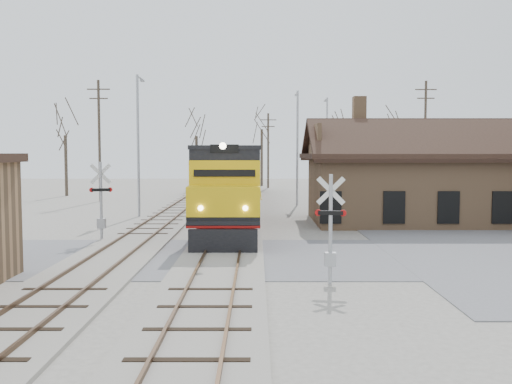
# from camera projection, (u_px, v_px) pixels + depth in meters

# --- Properties ---
(ground) EXTENTS (140.00, 140.00, 0.00)m
(ground) POSITION_uv_depth(u_px,v_px,m) (222.00, 257.00, 23.55)
(ground) COLOR #A49F94
(ground) RESTS_ON ground
(road) EXTENTS (60.00, 9.00, 0.03)m
(road) POSITION_uv_depth(u_px,v_px,m) (222.00, 257.00, 23.55)
(road) COLOR slate
(road) RESTS_ON ground
(track_main) EXTENTS (3.40, 90.00, 0.24)m
(track_main) POSITION_uv_depth(u_px,v_px,m) (236.00, 216.00, 38.51)
(track_main) COLOR #A49F94
(track_main) RESTS_ON ground
(track_siding) EXTENTS (3.40, 90.00, 0.24)m
(track_siding) POSITION_uv_depth(u_px,v_px,m) (169.00, 215.00, 38.52)
(track_siding) COLOR #A49F94
(track_siding) RESTS_ON ground
(depot) EXTENTS (15.20, 9.31, 7.90)m
(depot) POSITION_uv_depth(u_px,v_px,m) (427.00, 183.00, 35.34)
(depot) COLOR #A07752
(depot) RESTS_ON ground
(locomotive_lead) EXTENTS (3.16, 21.16, 4.70)m
(locomotive_lead) POSITION_uv_depth(u_px,v_px,m) (233.00, 184.00, 33.77)
(locomotive_lead) COLOR black
(locomotive_lead) RESTS_ON ground
(locomotive_trailing) EXTENTS (3.16, 21.16, 4.45)m
(locomotive_trailing) POSITION_uv_depth(u_px,v_px,m) (242.00, 172.00, 55.15)
(locomotive_trailing) COLOR black
(locomotive_trailing) RESTS_ON ground
(crossbuck_near) EXTENTS (1.03, 0.29, 3.62)m
(crossbuck_near) POSITION_uv_depth(u_px,v_px,m) (330.00, 232.00, 18.71)
(crossbuck_near) COLOR #A5A8AD
(crossbuck_near) RESTS_ON ground
(crossbuck_far) EXTENTS (1.08, 0.39, 3.87)m
(crossbuck_far) POSITION_uv_depth(u_px,v_px,m) (101.00, 204.00, 27.75)
(crossbuck_far) COLOR #A5A8AD
(crossbuck_far) RESTS_ON ground
(streetlight_a) EXTENTS (0.25, 2.04, 9.50)m
(streetlight_a) POSITION_uv_depth(u_px,v_px,m) (138.00, 138.00, 38.33)
(streetlight_a) COLOR #A5A8AD
(streetlight_a) RESTS_ON ground
(streetlight_b) EXTENTS (0.25, 2.04, 9.34)m
(streetlight_b) POSITION_uv_depth(u_px,v_px,m) (297.00, 142.00, 46.74)
(streetlight_b) COLOR #A5A8AD
(streetlight_b) RESTS_ON ground
(streetlight_c) EXTENTS (0.25, 2.04, 9.86)m
(streetlight_c) POSITION_uv_depth(u_px,v_px,m) (327.00, 141.00, 57.93)
(streetlight_c) COLOR #A5A8AD
(streetlight_c) RESTS_ON ground
(utility_pole_a) EXTENTS (2.00, 0.24, 10.62)m
(utility_pole_a) POSITION_uv_depth(u_px,v_px,m) (99.00, 138.00, 49.94)
(utility_pole_a) COLOR #382D23
(utility_pole_a) RESTS_ON ground
(utility_pole_b) EXTENTS (2.00, 0.24, 9.04)m
(utility_pole_b) POSITION_uv_depth(u_px,v_px,m) (268.00, 149.00, 68.97)
(utility_pole_b) COLOR #382D23
(utility_pole_b) RESTS_ON ground
(utility_pole_c) EXTENTS (2.00, 0.24, 10.92)m
(utility_pole_c) POSITION_uv_depth(u_px,v_px,m) (425.00, 138.00, 52.89)
(utility_pole_c) COLOR #382D23
(utility_pole_c) RESTS_ON ground
(tree_a) EXTENTS (4.02, 4.02, 9.84)m
(tree_a) POSITION_uv_depth(u_px,v_px,m) (65.00, 125.00, 56.20)
(tree_a) COLOR #382D23
(tree_a) RESTS_ON ground
(tree_b) EXTENTS (4.10, 4.10, 10.04)m
(tree_b) POSITION_uv_depth(u_px,v_px,m) (196.00, 127.00, 63.36)
(tree_b) COLOR #382D23
(tree_b) RESTS_ON ground
(tree_c) EXTENTS (4.87, 4.87, 11.93)m
(tree_c) POSITION_uv_depth(u_px,v_px,m) (262.00, 120.00, 73.19)
(tree_c) COLOR #382D23
(tree_c) RESTS_ON ground
(tree_d) EXTENTS (4.01, 4.01, 9.83)m
(tree_d) POSITION_uv_depth(u_px,v_px,m) (338.00, 129.00, 66.37)
(tree_d) COLOR #382D23
(tree_d) RESTS_ON ground
(tree_e) EXTENTS (3.83, 3.83, 9.38)m
(tree_e) POSITION_uv_depth(u_px,v_px,m) (397.00, 131.00, 63.90)
(tree_e) COLOR #382D23
(tree_e) RESTS_ON ground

